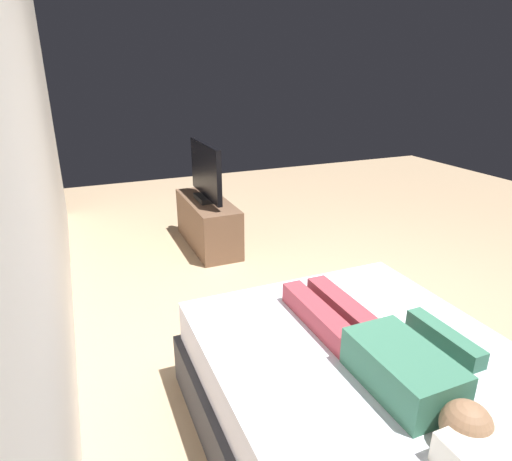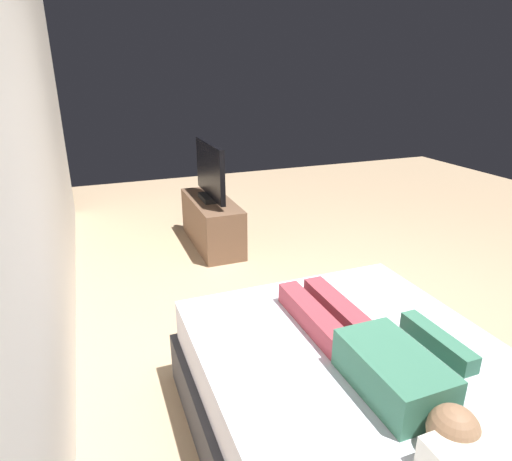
{
  "view_description": "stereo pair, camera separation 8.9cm",
  "coord_description": "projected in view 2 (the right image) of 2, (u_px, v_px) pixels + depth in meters",
  "views": [
    {
      "loc": [
        -2.3,
        1.74,
        1.8
      ],
      "look_at": [
        0.41,
        0.59,
        0.69
      ],
      "focal_mm": 30.61,
      "sensor_mm": 36.0,
      "label": 1
    },
    {
      "loc": [
        -2.33,
        1.66,
        1.8
      ],
      "look_at": [
        0.41,
        0.59,
        0.69
      ],
      "focal_mm": 30.61,
      "sensor_mm": 36.0,
      "label": 2
    }
  ],
  "objects": [
    {
      "name": "back_wall",
      "position": [
        30.0,
        143.0,
        2.43
      ],
      "size": [
        6.4,
        0.1,
        2.8
      ],
      "primitive_type": "cube",
      "color": "silver",
      "rests_on": "ground"
    },
    {
      "name": "tv",
      "position": [
        210.0,
        173.0,
        4.43
      ],
      "size": [
        0.88,
        0.2,
        0.59
      ],
      "color": "black",
      "rests_on": "tv_stand"
    },
    {
      "name": "ground_plane",
      "position": [
        350.0,
        325.0,
        3.23
      ],
      "size": [
        10.0,
        10.0,
        0.0
      ],
      "primitive_type": "plane",
      "color": "tan"
    },
    {
      "name": "remote",
      "position": [
        424.0,
        331.0,
        2.2
      ],
      "size": [
        0.15,
        0.04,
        0.02
      ],
      "primitive_type": "cube",
      "color": "black",
      "rests_on": "bed"
    },
    {
      "name": "bed",
      "position": [
        373.0,
        423.0,
        2.01
      ],
      "size": [
        1.97,
        1.49,
        0.54
      ],
      "color": "#333338",
      "rests_on": "ground"
    },
    {
      "name": "person",
      "position": [
        376.0,
        355.0,
        1.9
      ],
      "size": [
        1.26,
        0.46,
        0.18
      ],
      "color": "#387056",
      "rests_on": "bed"
    },
    {
      "name": "tv_stand",
      "position": [
        212.0,
        222.0,
        4.62
      ],
      "size": [
        1.1,
        0.4,
        0.5
      ],
      "primitive_type": "cube",
      "color": "brown",
      "rests_on": "ground"
    }
  ]
}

